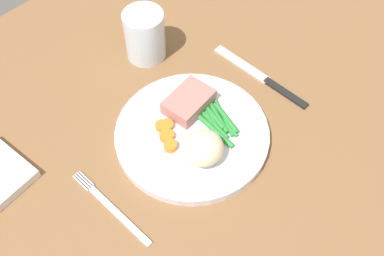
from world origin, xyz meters
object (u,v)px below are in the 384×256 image
object	(u,v)px
meat_portion	(189,102)
fork	(112,208)
knife	(262,78)
water_glass	(145,38)
dinner_plate	(192,134)

from	to	relation	value
meat_portion	fork	size ratio (longest dim) A/B	0.48
meat_portion	knife	bearing A→B (deg)	-16.18
fork	water_glass	size ratio (longest dim) A/B	1.77
fork	knife	size ratio (longest dim) A/B	0.81
meat_portion	fork	xyz separation A→B (cm)	(-20.81, -4.19, -2.67)
meat_portion	fork	bearing A→B (deg)	-168.61
dinner_plate	knife	xyz separation A→B (cm)	(17.92, -0.29, -0.60)
meat_portion	water_glass	bearing A→B (deg)	73.60
fork	water_glass	distance (cm)	32.12
fork	water_glass	world-z (taller)	water_glass
fork	dinner_plate	bearing A→B (deg)	3.42
knife	fork	bearing A→B (deg)	-176.38
dinner_plate	meat_portion	bearing A→B (deg)	49.40
dinner_plate	knife	size ratio (longest dim) A/B	1.22
dinner_plate	water_glass	size ratio (longest dim) A/B	2.66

